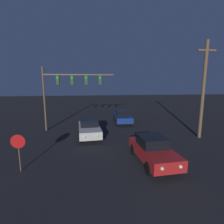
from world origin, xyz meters
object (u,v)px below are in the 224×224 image
at_px(car_far, 123,116).
at_px(stop_sign, 18,146).
at_px(car_mid, 89,128).
at_px(traffic_signal_mast, 67,86).
at_px(utility_pole, 203,89).
at_px(car_near, 153,150).

xyz_separation_m(car_far, stop_sign, (-7.58, -10.39, 0.67)).
bearing_deg(stop_sign, car_mid, 56.70).
relative_size(car_mid, traffic_signal_mast, 0.64).
bearing_deg(car_mid, utility_pole, 167.70).
bearing_deg(stop_sign, car_far, 53.89).
bearing_deg(utility_pole, traffic_signal_mast, 161.46).
xyz_separation_m(car_far, traffic_signal_mast, (-5.96, -2.14, 3.66)).
relative_size(traffic_signal_mast, stop_sign, 3.30).
bearing_deg(traffic_signal_mast, car_near, -53.39).
bearing_deg(car_far, car_near, -87.73).
relative_size(traffic_signal_mast, utility_pole, 0.85).
bearing_deg(utility_pole, car_mid, 172.03).
distance_m(stop_sign, utility_pole, 14.31).
bearing_deg(stop_sign, traffic_signal_mast, 78.86).
bearing_deg(traffic_signal_mast, stop_sign, -101.14).
bearing_deg(car_near, stop_sign, -2.71).
xyz_separation_m(stop_sign, utility_pole, (13.36, 4.32, 2.78)).
bearing_deg(car_mid, stop_sign, 52.37).
xyz_separation_m(car_mid, utility_pole, (9.64, -1.35, 3.44)).
height_order(car_near, utility_pole, utility_pole).
distance_m(car_mid, stop_sign, 6.81).
distance_m(car_near, stop_sign, 7.64).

